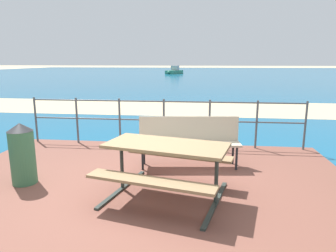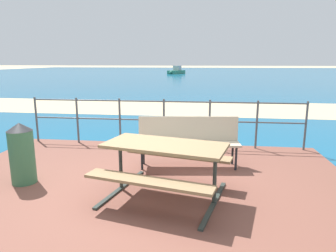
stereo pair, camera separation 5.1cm
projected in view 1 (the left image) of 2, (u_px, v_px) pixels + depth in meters
name	position (u px, v px, depth m)	size (l,w,h in m)	color
ground_plane	(142.00, 195.00, 4.34)	(240.00, 240.00, 0.00)	tan
patio_paving	(142.00, 193.00, 4.33)	(6.40, 5.20, 0.06)	brown
sea_water	(197.00, 74.00, 43.18)	(90.00, 90.00, 0.01)	#145B84
beach_strip	(182.00, 108.00, 12.40)	(54.00, 4.03, 0.01)	tan
picnic_table	(166.00, 157.00, 4.04)	(1.88, 1.72, 0.75)	#8C704C
park_bench	(189.00, 137.00, 5.30)	(1.79, 0.60, 0.87)	#BCAD93
railing_fence	(164.00, 117.00, 6.55)	(5.94, 0.04, 1.02)	#4C5156
trash_bin	(22.00, 153.00, 4.52)	(0.37, 0.37, 0.93)	#386B47
boat_near	(174.00, 71.00, 44.86)	(2.52, 3.60, 1.20)	#338466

